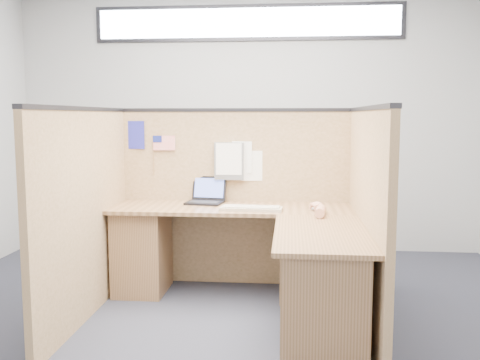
# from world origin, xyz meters

# --- Properties ---
(floor) EXTENTS (5.00, 5.00, 0.00)m
(floor) POSITION_xyz_m (0.00, 0.00, 0.00)
(floor) COLOR #21252F
(floor) RESTS_ON ground
(wall_back) EXTENTS (5.00, 0.00, 5.00)m
(wall_back) POSITION_xyz_m (0.00, 2.25, 1.40)
(wall_back) COLOR #AAADB0
(wall_back) RESTS_ON floor
(wall_front) EXTENTS (5.00, 0.00, 5.00)m
(wall_front) POSITION_xyz_m (0.00, -2.25, 1.40)
(wall_front) COLOR #AAADB0
(wall_front) RESTS_ON floor
(clerestory_window) EXTENTS (3.30, 0.04, 0.38)m
(clerestory_window) POSITION_xyz_m (0.00, 2.23, 2.45)
(clerestory_window) COLOR #232328
(clerestory_window) RESTS_ON wall_back
(cubicle_partitions) EXTENTS (2.06, 1.83, 1.53)m
(cubicle_partitions) POSITION_xyz_m (0.00, 0.43, 0.77)
(cubicle_partitions) COLOR olive
(cubicle_partitions) RESTS_ON floor
(l_desk) EXTENTS (1.95, 1.75, 0.73)m
(l_desk) POSITION_xyz_m (0.18, 0.29, 0.39)
(l_desk) COLOR brown
(l_desk) RESTS_ON floor
(laptop) EXTENTS (0.33, 0.33, 0.22)m
(laptop) POSITION_xyz_m (-0.24, 0.87, 0.78)
(laptop) COLOR black
(laptop) RESTS_ON l_desk
(keyboard) EXTENTS (0.49, 0.19, 0.03)m
(keyboard) POSITION_xyz_m (0.17, 0.53, 0.75)
(keyboard) COLOR #9E917A
(keyboard) RESTS_ON l_desk
(mouse) EXTENTS (0.12, 0.09, 0.04)m
(mouse) POSITION_xyz_m (0.68, 0.55, 0.75)
(mouse) COLOR silver
(mouse) RESTS_ON l_desk
(hand_forearm) EXTENTS (0.11, 0.38, 0.08)m
(hand_forearm) POSITION_xyz_m (0.69, 0.41, 0.77)
(hand_forearm) COLOR tan
(hand_forearm) RESTS_ON l_desk
(blue_poster) EXTENTS (0.18, 0.03, 0.24)m
(blue_poster) POSITION_xyz_m (-0.88, 0.97, 1.30)
(blue_poster) COLOR #21249A
(blue_poster) RESTS_ON cubicle_partitions
(american_flag) EXTENTS (0.20, 0.01, 0.34)m
(american_flag) POSITION_xyz_m (-0.64, 0.96, 1.22)
(american_flag) COLOR olive
(american_flag) RESTS_ON cubicle_partitions
(file_holder) EXTENTS (0.25, 0.05, 0.32)m
(file_holder) POSITION_xyz_m (-0.05, 0.94, 1.08)
(file_holder) COLOR slate
(file_holder) RESTS_ON cubicle_partitions
(paper_left) EXTENTS (0.21, 0.03, 0.27)m
(paper_left) POSITION_xyz_m (0.04, 0.97, 1.11)
(paper_left) COLOR white
(paper_left) RESTS_ON cubicle_partitions
(paper_right) EXTENTS (0.20, 0.02, 0.26)m
(paper_right) POSITION_xyz_m (0.16, 0.97, 1.04)
(paper_right) COLOR white
(paper_right) RESTS_ON cubicle_partitions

